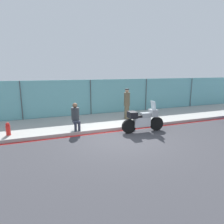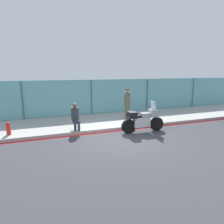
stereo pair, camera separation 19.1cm
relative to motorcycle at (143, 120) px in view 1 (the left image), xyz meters
name	(u,v)px [view 1 (the left image)]	position (x,y,z in m)	size (l,w,h in m)	color
ground_plane	(121,139)	(-1.45, -0.64, -0.61)	(120.00, 120.00, 0.00)	#38383D
sidewalk	(99,122)	(-1.45, 2.43, -0.54)	(30.65, 3.57, 0.16)	#9E9E99
curb_paint_stripe	(111,132)	(-1.45, 0.56, -0.61)	(30.65, 0.18, 0.01)	red
storefront_fence	(90,98)	(-1.45, 4.30, 0.59)	(29.12, 0.17, 2.41)	#6BB2B7
motorcycle	(143,120)	(0.00, 0.00, 0.00)	(2.22, 0.55, 1.51)	black
officer_standing	(127,103)	(0.18, 2.21, 0.46)	(0.35, 0.35, 1.79)	brown
person_seated_on_curb	(76,115)	(-3.08, 1.12, 0.26)	(0.38, 0.67, 1.29)	#2D3342
fire_hydrant	(8,129)	(-6.05, 1.30, -0.17)	(0.19, 0.23, 0.58)	red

